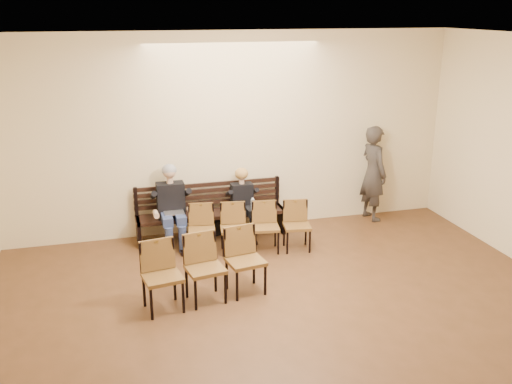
# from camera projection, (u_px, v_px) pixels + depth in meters

# --- Properties ---
(room_walls) EXTENTS (8.02, 10.01, 3.51)m
(room_walls) POSITION_uv_depth(u_px,v_px,m) (325.00, 142.00, 5.85)
(room_walls) COLOR beige
(room_walls) RESTS_ON ground
(bench) EXTENTS (2.60, 0.90, 0.45)m
(bench) POSITION_uv_depth(u_px,v_px,m) (212.00, 225.00, 9.99)
(bench) COLOR black
(bench) RESTS_ON ground
(seated_man) EXTENTS (0.57, 0.79, 1.37)m
(seated_man) POSITION_uv_depth(u_px,v_px,m) (172.00, 206.00, 9.56)
(seated_man) COLOR black
(seated_man) RESTS_ON ground
(seated_woman) EXTENTS (0.46, 0.64, 1.08)m
(seated_woman) POSITION_uv_depth(u_px,v_px,m) (243.00, 207.00, 9.92)
(seated_woman) COLOR black
(seated_woman) RESTS_ON ground
(laptop) EXTENTS (0.37, 0.31, 0.24)m
(laptop) POSITION_uv_depth(u_px,v_px,m) (174.00, 214.00, 9.49)
(laptop) COLOR silver
(laptop) RESTS_ON bench
(water_bottle) EXTENTS (0.08, 0.08, 0.23)m
(water_bottle) POSITION_uv_depth(u_px,v_px,m) (253.00, 211.00, 9.69)
(water_bottle) COLOR silver
(water_bottle) RESTS_ON bench
(bag) EXTENTS (0.40, 0.34, 0.25)m
(bag) POSITION_uv_depth(u_px,v_px,m) (213.00, 228.00, 10.12)
(bag) COLOR black
(bag) RESTS_ON ground
(passerby) EXTENTS (0.62, 0.83, 2.07)m
(passerby) POSITION_uv_depth(u_px,v_px,m) (374.00, 166.00, 10.61)
(passerby) COLOR #332E2A
(passerby) RESTS_ON ground
(chair_row_front) EXTENTS (2.04, 0.74, 0.82)m
(chair_row_front) POSITION_uv_depth(u_px,v_px,m) (250.00, 228.00, 9.32)
(chair_row_front) COLOR brown
(chair_row_front) RESTS_ON ground
(chair_row_back) EXTENTS (1.75, 0.78, 0.94)m
(chair_row_back) POSITION_uv_depth(u_px,v_px,m) (205.00, 269.00, 7.73)
(chair_row_back) COLOR brown
(chair_row_back) RESTS_ON ground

